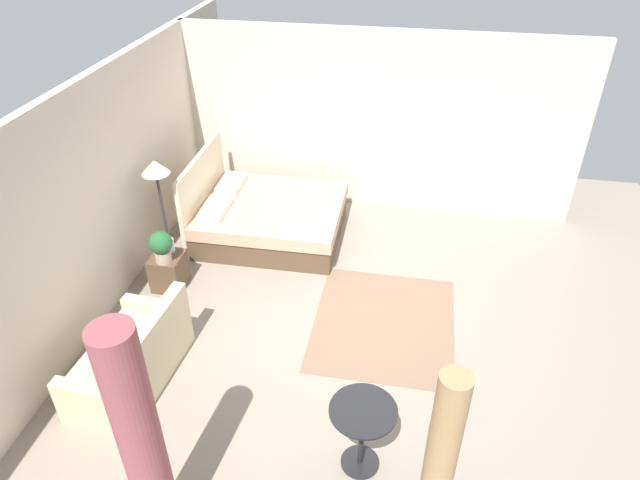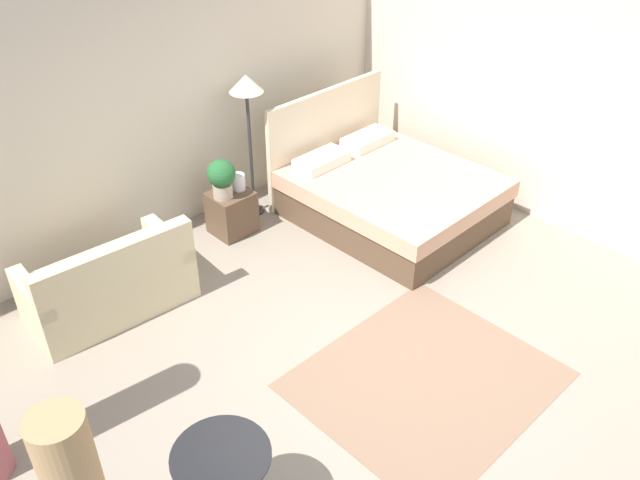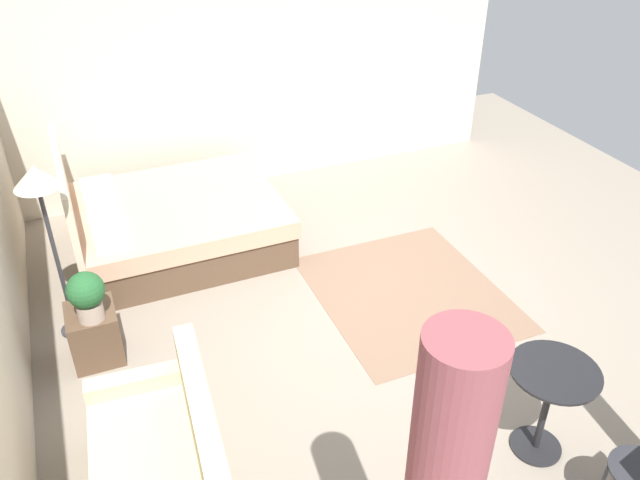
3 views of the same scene
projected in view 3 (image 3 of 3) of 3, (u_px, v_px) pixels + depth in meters
The scene contains 10 objects.
ground_plane at pixel (374, 312), 6.00m from camera, with size 9.11×9.07×0.02m, color gray.
wall_right at pixel (264, 69), 7.63m from camera, with size 0.12×6.07×2.79m, color beige.
area_rug at pixel (409, 293), 6.22m from camera, with size 1.96×1.70×0.01m, color #7F604C.
bed at pixel (172, 223), 6.75m from camera, with size 1.80×2.11×1.24m.
couch at pixel (164, 469), 4.16m from camera, with size 1.50×0.90×0.85m.
nightstand at pixel (95, 334), 5.35m from camera, with size 0.43×0.40×0.48m.
potted_plant at pixel (86, 294), 5.02m from camera, with size 0.29×0.29×0.43m.
vase at pixel (86, 294), 5.27m from camera, with size 0.14×0.14×0.18m.
floor_lamp at pixel (39, 191), 5.01m from camera, with size 0.36×0.36×1.62m.
balcony_table at pixel (549, 395), 4.39m from camera, with size 0.61×0.61×0.76m.
Camera 3 is at (-4.16, 2.26, 3.77)m, focal length 36.13 mm.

